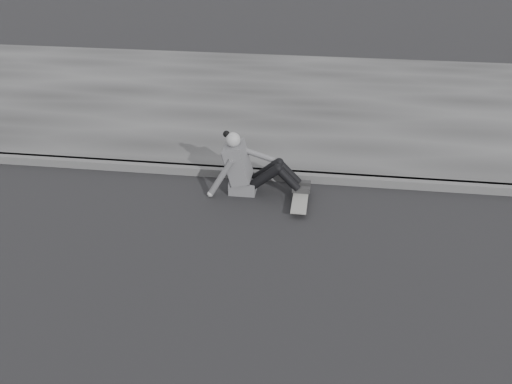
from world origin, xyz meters
TOP-DOWN VIEW (x-y plane):
  - curb at (0.00, 2.58)m, footprint 24.00×0.16m
  - sidewalk at (0.00, 5.60)m, footprint 24.00×6.00m
  - skateboard at (-2.26, 1.91)m, footprint 0.20×0.78m
  - seated_woman at (-2.99, 2.16)m, footprint 1.38×0.46m

SIDE VIEW (x-z plane):
  - curb at x=0.00m, z-range 0.00..0.12m
  - sidewalk at x=0.00m, z-range 0.00..0.12m
  - skateboard at x=-2.26m, z-range 0.03..0.12m
  - seated_woman at x=-2.99m, z-range -0.08..0.80m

